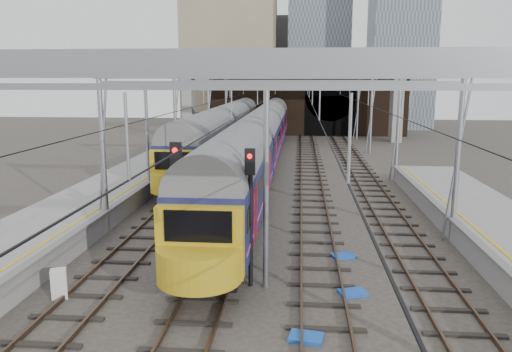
# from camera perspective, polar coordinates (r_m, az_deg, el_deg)

# --- Properties ---
(ground) EXTENTS (160.00, 160.00, 0.00)m
(ground) POSITION_cam_1_polar(r_m,az_deg,el_deg) (16.53, 0.62, -15.32)
(ground) COLOR #38332D
(ground) RESTS_ON ground
(platform_left) EXTENTS (4.32, 55.00, 1.12)m
(platform_left) POSITION_cam_1_polar(r_m,az_deg,el_deg) (21.73, -26.97, -8.41)
(platform_left) COLOR gray
(platform_left) RESTS_ON ground
(tracks) EXTENTS (14.40, 80.00, 0.22)m
(tracks) POSITION_cam_1_polar(r_m,az_deg,el_deg) (30.68, 2.78, -2.79)
(tracks) COLOR #4C3828
(tracks) RESTS_ON ground
(overhead_line) EXTENTS (16.80, 80.00, 8.00)m
(overhead_line) POSITION_cam_1_polar(r_m,az_deg,el_deg) (36.29, 3.30, 9.78)
(overhead_line) COLOR gray
(overhead_line) RESTS_ON ground
(retaining_wall) EXTENTS (28.00, 2.75, 9.00)m
(retaining_wall) POSITION_cam_1_polar(r_m,az_deg,el_deg) (66.78, 5.32, 8.38)
(retaining_wall) COLOR black
(retaining_wall) RESTS_ON ground
(overbridge) EXTENTS (28.00, 3.00, 9.25)m
(overbridge) POSITION_cam_1_polar(r_m,az_deg,el_deg) (60.79, 4.04, 10.92)
(overbridge) COLOR gray
(overbridge) RESTS_ON ground
(city_skyline) EXTENTS (37.50, 27.50, 60.00)m
(city_skyline) POSITION_cam_1_polar(r_m,az_deg,el_deg) (85.83, 6.37, 17.47)
(city_skyline) COLOR tan
(city_skyline) RESTS_ON ground
(train_main) EXTENTS (2.92, 67.52, 4.99)m
(train_main) POSITION_cam_1_polar(r_m,az_deg,el_deg) (48.91, 1.35, 5.40)
(train_main) COLOR black
(train_main) RESTS_ON ground
(train_second) EXTENTS (2.90, 66.94, 4.95)m
(train_second) POSITION_cam_1_polar(r_m,az_deg,el_deg) (61.47, -1.65, 6.53)
(train_second) COLOR black
(train_second) RESTS_ON ground
(signal_near_left) EXTENTS (0.40, 0.48, 5.27)m
(signal_near_left) POSITION_cam_1_polar(r_m,az_deg,el_deg) (17.36, -8.89, -2.60)
(signal_near_left) COLOR black
(signal_near_left) RESTS_ON ground
(signal_near_centre) EXTENTS (0.36, 0.47, 5.03)m
(signal_near_centre) POSITION_cam_1_polar(r_m,az_deg,el_deg) (17.37, -0.65, -2.90)
(signal_near_centre) COLOR black
(signal_near_centre) RESTS_ON ground
(relay_cabinet) EXTENTS (0.64, 0.60, 1.02)m
(relay_cabinet) POSITION_cam_1_polar(r_m,az_deg,el_deg) (18.54, -21.59, -11.39)
(relay_cabinet) COLOR silver
(relay_cabinet) RESTS_ON ground
(equip_cover_a) EXTENTS (1.10, 0.92, 0.11)m
(equip_cover_a) POSITION_cam_1_polar(r_m,az_deg,el_deg) (18.06, 11.03, -12.96)
(equip_cover_a) COLOR blue
(equip_cover_a) RESTS_ON ground
(equip_cover_b) EXTENTS (1.12, 0.94, 0.11)m
(equip_cover_b) POSITION_cam_1_polar(r_m,az_deg,el_deg) (21.48, 9.94, -8.96)
(equip_cover_b) COLOR blue
(equip_cover_b) RESTS_ON ground
(equip_cover_c) EXTENTS (1.06, 0.83, 0.11)m
(equip_cover_c) POSITION_cam_1_polar(r_m,az_deg,el_deg) (15.09, 5.73, -17.87)
(equip_cover_c) COLOR blue
(equip_cover_c) RESTS_ON ground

